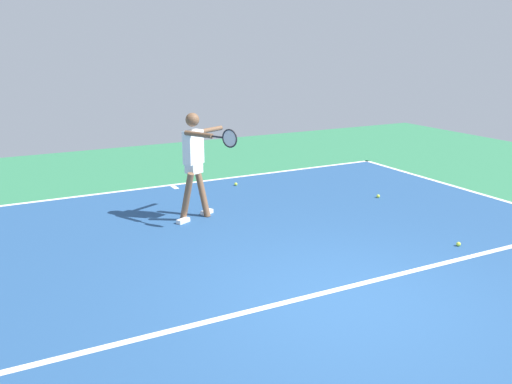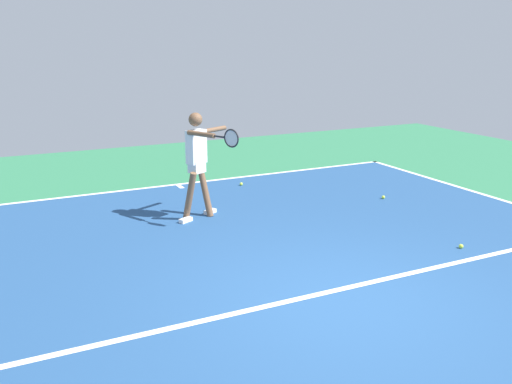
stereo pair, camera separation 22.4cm
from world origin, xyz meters
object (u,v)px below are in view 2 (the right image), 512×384
tennis_ball_far_corner (241,184)px  tennis_player (198,158)px  tennis_ball_near_service_line (383,197)px  tennis_ball_near_player (461,246)px

tennis_ball_far_corner → tennis_player: bearing=47.5°
tennis_ball_near_service_line → tennis_ball_far_corner: 2.97m
tennis_player → tennis_ball_near_service_line: (-3.63, 0.43, -1.03)m
tennis_player → tennis_ball_near_player: tennis_player is taller
tennis_ball_near_player → tennis_ball_far_corner: bearing=-73.9°
tennis_player → tennis_ball_near_service_line: size_ratio=27.84×
tennis_ball_near_player → tennis_ball_far_corner: same height
tennis_ball_near_service_line → tennis_player: bearing=-6.8°
tennis_player → tennis_ball_near_service_line: bearing=147.1°
tennis_player → tennis_ball_far_corner: tennis_player is taller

